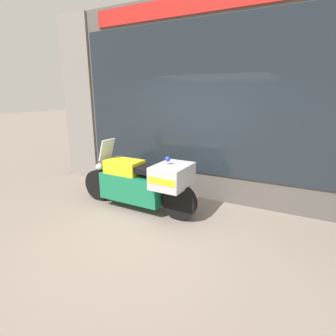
{
  "coord_description": "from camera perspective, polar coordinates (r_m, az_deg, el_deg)",
  "views": [
    {
      "loc": [
        1.98,
        -3.08,
        2.08
      ],
      "look_at": [
        -0.28,
        1.24,
        0.73
      ],
      "focal_mm": 28.0,
      "sensor_mm": 36.0,
      "label": 1
    }
  ],
  "objects": [
    {
      "name": "ground_plane",
      "position": [
        4.21,
        -4.6,
        -14.16
      ],
      "size": [
        60.0,
        60.0,
        0.0
      ],
      "primitive_type": "plane",
      "color": "gray"
    },
    {
      "name": "paramedic_motorcycle",
      "position": [
        4.82,
        -5.51,
        -2.98
      ],
      "size": [
        2.47,
        0.77,
        1.28
      ],
      "rotation": [
        0.0,
        0.0,
        3.12
      ],
      "color": "black",
      "rests_on": "ground"
    },
    {
      "name": "window_display",
      "position": [
        5.59,
        9.58,
        -1.24
      ],
      "size": [
        5.65,
        0.3,
        2.08
      ],
      "color": "slate",
      "rests_on": "ground"
    },
    {
      "name": "shop_building",
      "position": [
        5.61,
        2.4,
        14.12
      ],
      "size": [
        6.96,
        0.55,
        3.88
      ],
      "color": "#56514C",
      "rests_on": "ground"
    }
  ]
}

